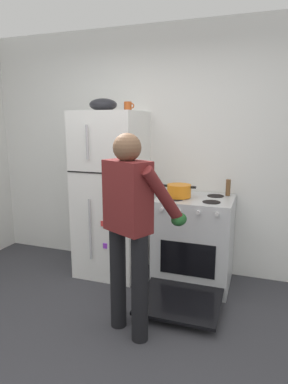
% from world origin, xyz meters
% --- Properties ---
extents(ground, '(8.00, 8.00, 0.00)m').
position_xyz_m(ground, '(0.00, 0.00, 0.00)').
color(ground, '#38383D').
extents(kitchen_wall_back, '(6.00, 0.10, 2.70)m').
position_xyz_m(kitchen_wall_back, '(0.00, 1.95, 1.35)').
color(kitchen_wall_back, white).
rests_on(kitchen_wall_back, ground).
extents(refrigerator, '(0.68, 0.72, 1.79)m').
position_xyz_m(refrigerator, '(-0.47, 1.57, 0.89)').
color(refrigerator, white).
rests_on(refrigerator, ground).
extents(stove_range, '(0.76, 1.23, 0.93)m').
position_xyz_m(stove_range, '(0.46, 1.55, 0.45)').
color(stove_range, silver).
rests_on(stove_range, ground).
extents(person_cook, '(0.64, 0.67, 1.60)m').
position_xyz_m(person_cook, '(0.15, 0.57, 0.95)').
color(person_cook, black).
rests_on(person_cook, ground).
extents(red_pot, '(0.34, 0.24, 0.13)m').
position_xyz_m(red_pot, '(0.30, 1.52, 0.99)').
color(red_pot, orange).
rests_on(red_pot, stove_range).
extents(coffee_mug, '(0.11, 0.08, 0.10)m').
position_xyz_m(coffee_mug, '(-0.29, 1.62, 1.84)').
color(coffee_mug, '#B24C1E').
rests_on(coffee_mug, refrigerator).
extents(pepper_mill, '(0.05, 0.05, 0.17)m').
position_xyz_m(pepper_mill, '(0.76, 1.77, 1.01)').
color(pepper_mill, brown).
rests_on(pepper_mill, stove_range).
extents(mixing_bowl, '(0.29, 0.29, 0.13)m').
position_xyz_m(mixing_bowl, '(-0.55, 1.57, 1.85)').
color(mixing_bowl, black).
rests_on(mixing_bowl, refrigerator).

